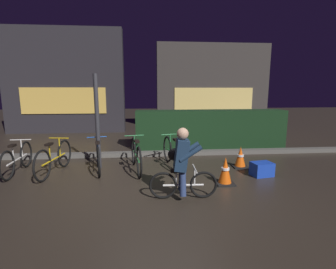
{
  "coord_description": "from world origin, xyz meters",
  "views": [
    {
      "loc": [
        -0.27,
        -4.77,
        1.88
      ],
      "look_at": [
        0.2,
        0.6,
        0.9
      ],
      "focal_mm": 26.78,
      "sensor_mm": 36.0,
      "label": 1
    }
  ],
  "objects": [
    {
      "name": "sidewalk_curb",
      "position": [
        0.0,
        2.2,
        0.06
      ],
      "size": [
        12.0,
        0.24,
        0.12
      ],
      "primitive_type": "cube",
      "color": "#56544F",
      "rests_on": "ground"
    },
    {
      "name": "parked_bike_leftmost",
      "position": [
        -3.18,
        0.95,
        0.33
      ],
      "size": [
        0.46,
        1.58,
        0.73
      ],
      "rotation": [
        0.0,
        0.0,
        1.61
      ],
      "color": "black",
      "rests_on": "ground"
    },
    {
      "name": "blue_crate",
      "position": [
        2.24,
        0.3,
        0.15
      ],
      "size": [
        0.49,
        0.39,
        0.3
      ],
      "primitive_type": "cube",
      "rotation": [
        0.0,
        0.0,
        0.18
      ],
      "color": "#193DB7",
      "rests_on": "ground"
    },
    {
      "name": "storefront_left",
      "position": [
        -3.73,
        6.5,
        2.2
      ],
      "size": [
        5.02,
        0.54,
        4.41
      ],
      "color": "#262328",
      "rests_on": "ground"
    },
    {
      "name": "parked_bike_center_right",
      "position": [
        -0.52,
        0.93,
        0.36
      ],
      "size": [
        0.46,
        1.7,
        0.79
      ],
      "rotation": [
        0.0,
        0.0,
        1.73
      ],
      "color": "black",
      "rests_on": "ground"
    },
    {
      "name": "parked_bike_left_mid",
      "position": [
        -2.34,
        0.86,
        0.35
      ],
      "size": [
        0.46,
        1.66,
        0.77
      ],
      "rotation": [
        0.0,
        0.0,
        1.43
      ],
      "color": "black",
      "rests_on": "ground"
    },
    {
      "name": "ground_plane",
      "position": [
        0.0,
        0.0,
        0.0
      ],
      "size": [
        40.0,
        40.0,
        0.0
      ],
      "primitive_type": "plane",
      "color": "#2D261E"
    },
    {
      "name": "parked_bike_right_mid",
      "position": [
        0.38,
        1.07,
        0.35
      ],
      "size": [
        0.48,
        1.66,
        0.78
      ],
      "rotation": [
        0.0,
        0.0,
        1.78
      ],
      "color": "black",
      "rests_on": "ground"
    },
    {
      "name": "traffic_cone_far",
      "position": [
        2.0,
        0.95,
        0.24
      ],
      "size": [
        0.36,
        0.36,
        0.5
      ],
      "color": "black",
      "rests_on": "ground"
    },
    {
      "name": "street_post",
      "position": [
        -1.42,
        1.2,
        1.11
      ],
      "size": [
        0.1,
        0.1,
        2.23
      ],
      "primitive_type": "cylinder",
      "color": "#2D2D33",
      "rests_on": "ground"
    },
    {
      "name": "cyclist",
      "position": [
        0.33,
        -0.67,
        0.63
      ],
      "size": [
        1.19,
        0.53,
        1.25
      ],
      "rotation": [
        0.0,
        0.0,
        -0.04
      ],
      "color": "black",
      "rests_on": "ground"
    },
    {
      "name": "hedge_row",
      "position": [
        1.8,
        3.1,
        0.61
      ],
      "size": [
        4.8,
        0.7,
        1.21
      ],
      "primitive_type": "cube",
      "color": "black",
      "rests_on": "ground"
    },
    {
      "name": "traffic_cone_near",
      "position": [
        1.29,
        -0.1,
        0.26
      ],
      "size": [
        0.36,
        0.36,
        0.55
      ],
      "color": "black",
      "rests_on": "ground"
    },
    {
      "name": "storefront_right",
      "position": [
        2.93,
        7.2,
        1.98
      ],
      "size": [
        5.34,
        0.54,
        3.99
      ],
      "color": "#383330",
      "rests_on": "ground"
    },
    {
      "name": "parked_bike_center_left",
      "position": [
        -1.41,
        1.02,
        0.34
      ],
      "size": [
        0.48,
        1.61,
        0.75
      ],
      "rotation": [
        0.0,
        0.0,
        1.78
      ],
      "color": "black",
      "rests_on": "ground"
    }
  ]
}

